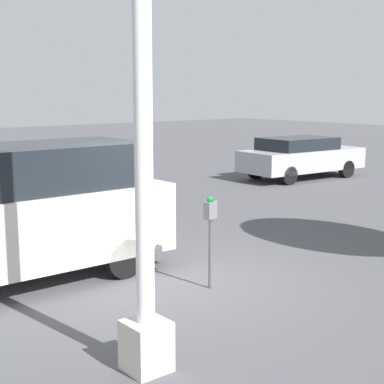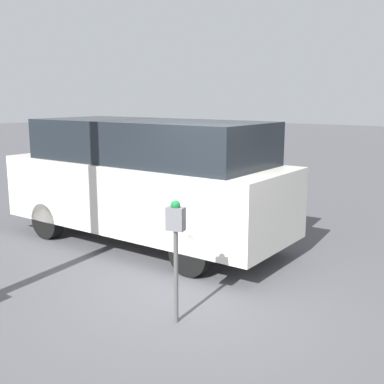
{
  "view_description": "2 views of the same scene",
  "coord_description": "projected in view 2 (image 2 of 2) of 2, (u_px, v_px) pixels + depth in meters",
  "views": [
    {
      "loc": [
        5.53,
        7.04,
        2.95
      ],
      "look_at": [
        -0.31,
        -0.16,
        1.35
      ],
      "focal_mm": 55.0,
      "sensor_mm": 36.0,
      "label": 1
    },
    {
      "loc": [
        -3.2,
        4.58,
        2.51
      ],
      "look_at": [
        0.41,
        -0.35,
        1.3
      ],
      "focal_mm": 45.0,
      "sensor_mm": 36.0,
      "label": 2
    }
  ],
  "objects": [
    {
      "name": "ground_plane",
      "position": [
        202.0,
        303.0,
        5.96
      ],
      "size": [
        80.0,
        80.0,
        0.0
      ],
      "primitive_type": "plane",
      "color": "#4C4C51"
    },
    {
      "name": "parking_meter_near",
      "position": [
        176.0,
        233.0,
        5.27
      ],
      "size": [
        0.22,
        0.15,
        1.41
      ],
      "rotation": [
        0.0,
        0.0,
        0.22
      ],
      "color": "#4C4C4C",
      "rests_on": "ground"
    },
    {
      "name": "parked_van",
      "position": [
        146.0,
        178.0,
        8.23
      ],
      "size": [
        5.16,
        1.9,
        2.14
      ],
      "rotation": [
        0.0,
        0.0,
        0.01
      ],
      "color": "beige",
      "rests_on": "ground"
    }
  ]
}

